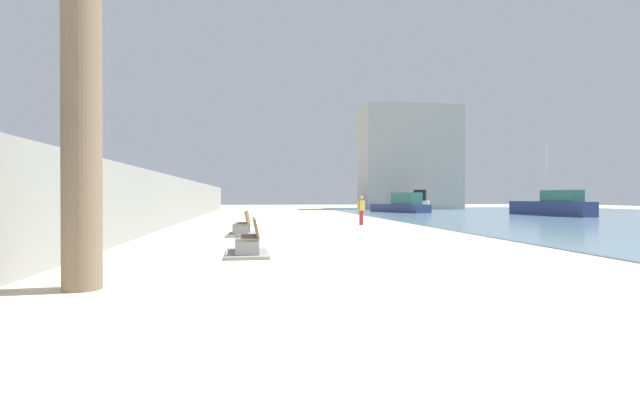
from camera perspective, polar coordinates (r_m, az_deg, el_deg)
name	(u,v)px	position (r m, az deg, el deg)	size (l,w,h in m)	color
ground_plane	(302,222)	(28.25, -2.28, -2.72)	(120.00, 120.00, 0.00)	beige
seawall	(174,200)	(28.46, -17.48, -0.05)	(0.80, 64.00, 2.65)	gray
bench_near	(248,246)	(12.50, -8.82, -5.63)	(1.15, 2.12, 0.98)	gray
bench_far	(242,230)	(18.78, -9.51, -3.60)	(1.18, 2.14, 0.98)	gray
person_walking	(361,208)	(25.30, 5.09, -1.01)	(0.47, 0.32, 1.59)	#B22D33
boat_distant	(401,205)	(45.42, 9.97, -0.63)	(4.40, 6.97, 1.89)	navy
boat_far_left	(552,206)	(41.39, 26.59, -0.64)	(2.59, 7.99, 5.79)	navy
boat_far_right	(420,203)	(53.59, 12.22, -0.32)	(3.52, 4.92, 2.27)	white
harbor_building	(409,158)	(59.44, 10.89, 5.05)	(12.00, 6.00, 12.70)	#ADAAA3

